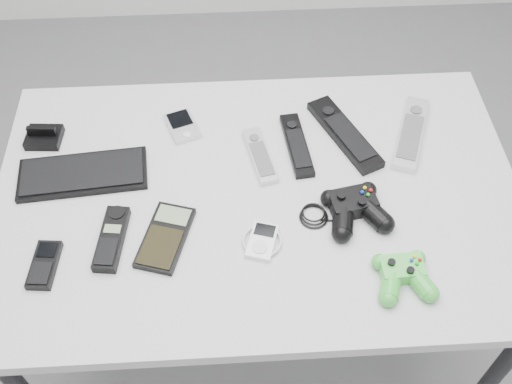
{
  "coord_description": "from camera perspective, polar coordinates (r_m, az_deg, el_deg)",
  "views": [
    {
      "loc": [
        -0.01,
        -0.93,
        1.87
      ],
      "look_at": [
        0.04,
        -0.1,
        0.82
      ],
      "focal_mm": 42.0,
      "sensor_mm": 36.0,
      "label": 1
    }
  ],
  "objects": [
    {
      "name": "controller_black",
      "position": [
        1.32,
        9.41,
        -1.42
      ],
      "size": [
        0.26,
        0.19,
        0.05
      ],
      "primitive_type": null,
      "rotation": [
        0.0,
        0.0,
        0.19
      ],
      "color": "black",
      "rests_on": "desk"
    },
    {
      "name": "pda",
      "position": [
        1.5,
        -7.02,
        6.27
      ],
      "size": [
        0.1,
        0.12,
        0.02
      ],
      "primitive_type": "cube",
      "rotation": [
        0.0,
        0.0,
        0.34
      ],
      "color": "silver",
      "rests_on": "desk"
    },
    {
      "name": "remote_silver_a",
      "position": [
        1.42,
        0.37,
        3.52
      ],
      "size": [
        0.08,
        0.18,
        0.02
      ],
      "primitive_type": "cube",
      "rotation": [
        0.0,
        0.0,
        0.21
      ],
      "color": "silver",
      "rests_on": "desk"
    },
    {
      "name": "remote_silver_b",
      "position": [
        1.51,
        14.55,
        5.48
      ],
      "size": [
        0.14,
        0.25,
        0.02
      ],
      "primitive_type": "cube",
      "rotation": [
        0.0,
        0.0,
        -0.37
      ],
      "color": "silver",
      "rests_on": "desk"
    },
    {
      "name": "calculator",
      "position": [
        1.29,
        -8.64,
        -4.27
      ],
      "size": [
        0.13,
        0.19,
        0.02
      ],
      "primitive_type": "cube",
      "rotation": [
        0.0,
        0.0,
        -0.3
      ],
      "color": "black",
      "rests_on": "desk"
    },
    {
      "name": "desk",
      "position": [
        1.41,
        0.2,
        -1.87
      ],
      "size": [
        1.2,
        0.77,
        0.8
      ],
      "color": "#A2A2A4",
      "rests_on": "floor"
    },
    {
      "name": "pda_keyboard",
      "position": [
        1.44,
        -16.16,
        1.69
      ],
      "size": [
        0.3,
        0.15,
        0.02
      ],
      "primitive_type": "cube",
      "rotation": [
        0.0,
        0.0,
        0.09
      ],
      "color": "black",
      "rests_on": "desk"
    },
    {
      "name": "mp3_player",
      "position": [
        1.27,
        0.59,
        -4.68
      ],
      "size": [
        0.11,
        0.11,
        0.02
      ],
      "primitive_type": "cube",
      "rotation": [
        0.0,
        0.0,
        -0.29
      ],
      "color": "white",
      "rests_on": "desk"
    },
    {
      "name": "mobile_phone",
      "position": [
        1.31,
        -19.52,
        -6.53
      ],
      "size": [
        0.06,
        0.12,
        0.02
      ],
      "primitive_type": "cube",
      "rotation": [
        0.0,
        0.0,
        -0.09
      ],
      "color": "black",
      "rests_on": "desk"
    },
    {
      "name": "cordless_handset",
      "position": [
        1.31,
        -13.59,
        -4.32
      ],
      "size": [
        0.07,
        0.16,
        0.02
      ],
      "primitive_type": "cube",
      "rotation": [
        0.0,
        0.0,
        -0.12
      ],
      "color": "black",
      "rests_on": "desk"
    },
    {
      "name": "controller_green",
      "position": [
        1.25,
        13.86,
        -7.57
      ],
      "size": [
        0.13,
        0.14,
        0.04
      ],
      "primitive_type": null,
      "rotation": [
        0.0,
        0.0,
        0.05
      ],
      "color": "green",
      "rests_on": "desk"
    },
    {
      "name": "dock_bracket",
      "position": [
        1.54,
        -19.64,
        5.23
      ],
      "size": [
        0.09,
        0.08,
        0.04
      ],
      "primitive_type": "cube",
      "rotation": [
        0.0,
        0.0,
        -0.08
      ],
      "color": "black",
      "rests_on": "desk"
    },
    {
      "name": "remote_black_b",
      "position": [
        1.48,
        8.43,
        5.55
      ],
      "size": [
        0.16,
        0.26,
        0.02
      ],
      "primitive_type": "cube",
      "rotation": [
        0.0,
        0.0,
        0.42
      ],
      "color": "black",
      "rests_on": "desk"
    },
    {
      "name": "floor",
      "position": [
        2.09,
        -1.15,
        -11.86
      ],
      "size": [
        3.5,
        3.5,
        0.0
      ],
      "primitive_type": "plane",
      "color": "slate",
      "rests_on": "ground"
    },
    {
      "name": "remote_black_a",
      "position": [
        1.44,
        3.9,
        4.53
      ],
      "size": [
        0.07,
        0.2,
        0.02
      ],
      "primitive_type": "cube",
      "rotation": [
        0.0,
        0.0,
        0.11
      ],
      "color": "black",
      "rests_on": "desk"
    }
  ]
}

